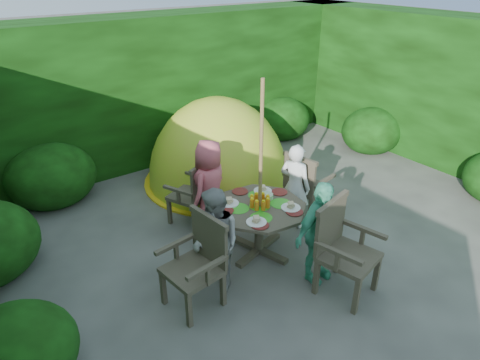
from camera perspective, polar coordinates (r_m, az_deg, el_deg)
ground at (r=5.52m, az=9.57°, el=-9.67°), size 60.00×60.00×0.00m
hedge_enclosure at (r=5.79m, az=1.18°, el=6.70°), size 9.00×9.00×2.50m
patio_table at (r=5.18m, az=2.64°, el=-4.46°), size 1.41×1.41×0.80m
parasol_pole at (r=4.92m, az=2.75°, el=0.88°), size 0.05×0.05×2.20m
garden_chair_right at (r=6.03m, az=8.66°, el=-0.60°), size 0.58×0.63×0.94m
garden_chair_left at (r=4.50m, az=-5.59°, el=-10.77°), size 0.58×0.64×0.97m
garden_chair_back at (r=5.84m, az=-6.11°, el=-1.59°), size 0.69×0.65×0.90m
garden_chair_front at (r=4.75m, az=13.48°, el=-8.76°), size 0.72×0.67×1.02m
child_right at (r=5.75m, az=7.31°, el=-0.84°), size 0.42×0.51×1.20m
child_left at (r=4.63m, az=-3.23°, el=-8.13°), size 0.49×0.61×1.20m
child_back at (r=5.57m, az=-4.04°, el=-1.01°), size 0.75×0.65×1.30m
child_front at (r=4.80m, az=10.45°, el=-6.93°), size 0.75×0.37×1.23m
dome_tent at (r=7.18m, az=-2.83°, el=0.00°), size 2.89×2.89×2.81m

